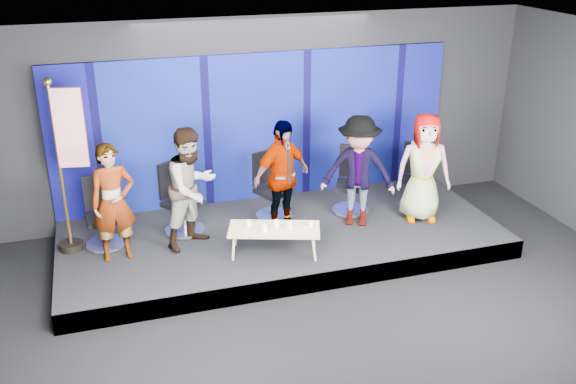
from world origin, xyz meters
name	(u,v)px	position (x,y,z in m)	size (l,w,h in m)	color
ground	(338,332)	(0.00, 0.00, 0.00)	(10.00, 10.00, 0.00)	black
room_walls	(344,155)	(0.00, 0.00, 2.43)	(10.02, 8.02, 3.51)	black
riser	(282,238)	(0.00, 2.50, 0.15)	(7.00, 3.00, 0.30)	black
backdrop	(258,128)	(0.00, 3.95, 1.60)	(7.00, 0.08, 2.60)	#0B075A
chair_a	(103,224)	(-2.75, 2.83, 0.66)	(0.68, 0.68, 1.09)	silver
panelist_a	(113,203)	(-2.57, 2.36, 1.18)	(0.64, 0.42, 1.76)	black
chair_b	(181,210)	(-1.54, 2.95, 0.68)	(0.90, 0.90, 1.15)	silver
panelist_b	(192,188)	(-1.42, 2.46, 1.23)	(0.91, 0.71, 1.87)	black
chair_c	(272,196)	(-0.01, 3.05, 0.67)	(0.84, 0.84, 1.13)	silver
panelist_c	(282,177)	(0.01, 2.54, 1.21)	(1.07, 0.45, 1.83)	black
chair_d	(351,191)	(1.36, 2.88, 0.67)	(0.85, 0.85, 1.14)	silver
panelist_d	(358,171)	(1.25, 2.38, 1.22)	(1.19, 0.68, 1.84)	black
chair_e	(417,186)	(2.53, 2.73, 0.67)	(0.78, 0.78, 1.12)	silver
panelist_e	(423,168)	(2.34, 2.25, 1.21)	(0.89, 0.58, 1.82)	black
coffee_table	(274,230)	(-0.33, 1.79, 0.68)	(1.46, 0.97, 0.41)	tan
mug_a	(249,223)	(-0.67, 1.98, 0.76)	(0.08, 0.08, 0.09)	white
mug_b	(264,228)	(-0.50, 1.74, 0.77)	(0.09, 0.09, 0.11)	white
mug_c	(277,223)	(-0.28, 1.85, 0.76)	(0.08, 0.08, 0.09)	white
mug_d	(290,225)	(-0.12, 1.71, 0.76)	(0.08, 0.08, 0.10)	white
mug_e	(311,224)	(0.21, 1.69, 0.76)	(0.07, 0.07, 0.08)	white
flag_stand	(69,163)	(-3.12, 2.79, 1.70)	(0.60, 0.35, 2.64)	black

